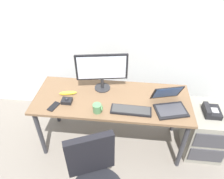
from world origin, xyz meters
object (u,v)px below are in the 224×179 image
(keyboard, at_px, (131,110))
(cell_phone, at_px, (54,106))
(file_cabinet, at_px, (204,130))
(coffee_mug, at_px, (97,108))
(banana, at_px, (68,93))
(monitor_main, at_px, (102,69))
(desk_phone, at_px, (211,111))
(laptop, at_px, (169,104))
(trackball_mouse, at_px, (67,101))

(keyboard, height_order, cell_phone, keyboard)
(file_cabinet, distance_m, keyboard, 0.99)
(keyboard, xyz_separation_m, coffee_mug, (-0.33, -0.04, 0.03))
(coffee_mug, relative_size, banana, 0.52)
(keyboard, bearing_deg, monitor_main, 134.67)
(desk_phone, height_order, keyboard, keyboard)
(desk_phone, relative_size, coffee_mug, 2.03)
(monitor_main, bearing_deg, desk_phone, -7.37)
(monitor_main, distance_m, laptop, 0.80)
(monitor_main, height_order, trackball_mouse, monitor_main)
(desk_phone, height_order, cell_phone, cell_phone)
(monitor_main, xyz_separation_m, coffee_mug, (0.01, -0.39, -0.21))
(monitor_main, distance_m, trackball_mouse, 0.50)
(trackball_mouse, xyz_separation_m, cell_phone, (-0.12, -0.08, -0.02))
(trackball_mouse, distance_m, coffee_mug, 0.36)
(monitor_main, bearing_deg, file_cabinet, -6.56)
(coffee_mug, bearing_deg, keyboard, 6.94)
(trackball_mouse, xyz_separation_m, banana, (-0.02, 0.13, -0.00))
(coffee_mug, relative_size, cell_phone, 0.69)
(keyboard, height_order, banana, banana)
(desk_phone, xyz_separation_m, coffee_mug, (-1.20, -0.23, 0.14))
(file_cabinet, xyz_separation_m, trackball_mouse, (-1.55, -0.14, 0.44))
(coffee_mug, bearing_deg, laptop, 10.89)
(keyboard, relative_size, trackball_mouse, 3.76)
(keyboard, distance_m, laptop, 0.40)
(trackball_mouse, height_order, banana, trackball_mouse)
(desk_phone, bearing_deg, coffee_mug, -169.12)
(laptop, bearing_deg, keyboard, -165.76)
(monitor_main, height_order, coffee_mug, monitor_main)
(laptop, distance_m, banana, 1.09)
(desk_phone, xyz_separation_m, keyboard, (-0.86, -0.19, 0.11))
(keyboard, xyz_separation_m, laptop, (0.39, 0.10, 0.04))
(keyboard, relative_size, cell_phone, 2.92)
(desk_phone, bearing_deg, keyboard, -167.62)
(desk_phone, height_order, coffee_mug, coffee_mug)
(laptop, xyz_separation_m, coffee_mug, (-0.72, -0.14, -0.00))
(keyboard, bearing_deg, banana, 164.73)
(monitor_main, relative_size, cell_phone, 3.94)
(monitor_main, relative_size, coffee_mug, 5.68)
(file_cabinet, bearing_deg, keyboard, -166.71)
(coffee_mug, distance_m, banana, 0.44)
(file_cabinet, bearing_deg, banana, -179.50)
(desk_phone, xyz_separation_m, laptop, (-0.48, -0.09, 0.14))
(laptop, bearing_deg, trackball_mouse, -178.08)
(coffee_mug, xyz_separation_m, banana, (-0.37, 0.23, -0.03))
(desk_phone, distance_m, monitor_main, 1.26)
(monitor_main, distance_m, banana, 0.46)
(cell_phone, bearing_deg, keyboard, 20.76)
(monitor_main, height_order, banana, monitor_main)
(file_cabinet, distance_m, trackball_mouse, 1.62)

